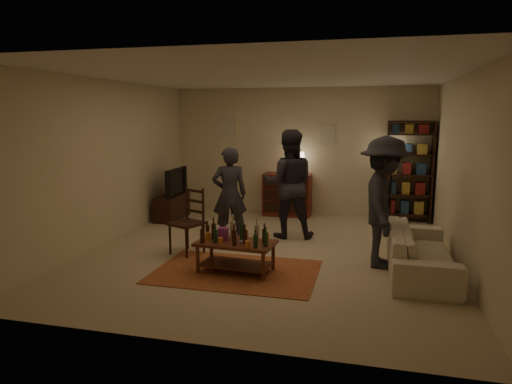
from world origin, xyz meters
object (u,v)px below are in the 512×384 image
(tv_stand, at_px, (172,201))
(sofa, at_px, (420,251))
(dining_chair, at_px, (190,218))
(dresser, at_px, (288,193))
(person_by_sofa, at_px, (384,202))
(coffee_table, at_px, (236,244))
(person_right, at_px, (288,184))
(person_left, at_px, (230,194))
(bookshelf, at_px, (409,170))
(floor_lamp, at_px, (392,154))

(tv_stand, height_order, sofa, tv_stand)
(tv_stand, bearing_deg, dining_chair, -59.17)
(dresser, bearing_deg, tv_stand, -157.93)
(dresser, xyz_separation_m, person_by_sofa, (1.89, -2.96, 0.45))
(coffee_table, bearing_deg, person_right, 79.67)
(person_left, bearing_deg, dresser, -128.53)
(person_right, bearing_deg, dresser, -90.85)
(coffee_table, bearing_deg, dining_chair, 144.22)
(dresser, bearing_deg, dining_chair, -108.06)
(dining_chair, height_order, sofa, dining_chair)
(person_right, bearing_deg, sofa, 134.51)
(dining_chair, relative_size, person_right, 0.55)
(bookshelf, bearing_deg, person_left, -142.92)
(dining_chair, bearing_deg, dresser, 96.06)
(dining_chair, height_order, dresser, dresser)
(person_right, bearing_deg, tv_stand, -28.73)
(dresser, xyz_separation_m, sofa, (2.39, -3.11, -0.17))
(dining_chair, xyz_separation_m, person_by_sofa, (2.88, 0.07, 0.37))
(tv_stand, height_order, bookshelf, bookshelf)
(floor_lamp, xyz_separation_m, person_by_sofa, (-0.21, -2.90, -0.45))
(coffee_table, relative_size, tv_stand, 1.03)
(floor_lamp, bearing_deg, person_right, -137.13)
(dining_chair, distance_m, tv_stand, 2.47)
(sofa, bearing_deg, dresser, 37.54)
(bookshelf, xyz_separation_m, floor_lamp, (-0.34, -0.13, 0.34))
(sofa, xyz_separation_m, person_right, (-2.07, 1.40, 0.64))
(dresser, xyz_separation_m, floor_lamp, (2.10, -0.06, 0.90))
(person_left, bearing_deg, person_right, -174.42)
(dresser, distance_m, person_left, 2.33)
(tv_stand, xyz_separation_m, dresser, (2.25, 0.91, 0.09))
(coffee_table, height_order, dresser, dresser)
(dining_chair, xyz_separation_m, floor_lamp, (3.09, 2.97, 0.82))
(bookshelf, bearing_deg, coffee_table, -123.29)
(sofa, bearing_deg, person_left, 73.41)
(dining_chair, distance_m, person_left, 0.93)
(person_by_sofa, bearing_deg, bookshelf, -8.92)
(tv_stand, relative_size, person_left, 0.66)
(tv_stand, distance_m, bookshelf, 4.84)
(person_by_sofa, bearing_deg, floor_lamp, -2.77)
(person_right, distance_m, person_by_sofa, 2.01)
(sofa, bearing_deg, bookshelf, -0.82)
(sofa, bearing_deg, person_right, 55.96)
(bookshelf, height_order, person_left, bookshelf)
(sofa, bearing_deg, floor_lamp, 5.50)
(bookshelf, height_order, sofa, bookshelf)
(bookshelf, distance_m, person_by_sofa, 3.08)
(person_by_sofa, bearing_deg, sofa, -105.85)
(sofa, bearing_deg, dining_chair, 88.62)
(bookshelf, distance_m, person_left, 3.81)
(person_left, bearing_deg, coffee_table, 86.68)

